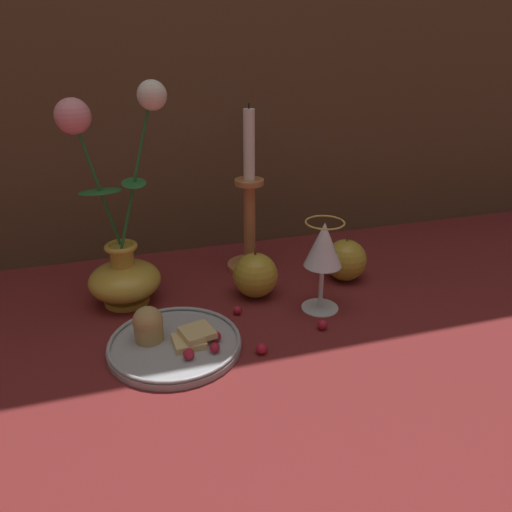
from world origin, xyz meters
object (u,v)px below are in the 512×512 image
object	(u,v)px
vase	(121,251)
candlestick	(249,216)
wine_glass	(323,248)
apple_near_glass	(255,275)
apple_beside_vase	(346,260)
plate_with_pastries	(171,340)

from	to	relation	value
vase	candlestick	xyz separation A→B (m)	(0.25, 0.07, 0.01)
wine_glass	candlestick	size ratio (longest dim) A/B	0.50
apple_near_glass	candlestick	bearing A→B (deg)	78.88
vase	candlestick	bearing A→B (deg)	15.95
vase	candlestick	size ratio (longest dim) A/B	1.16
vase	apple_beside_vase	xyz separation A→B (m)	(0.41, -0.03, -0.06)
wine_glass	apple_near_glass	world-z (taller)	wine_glass
plate_with_pastries	candlestick	xyz separation A→B (m)	(0.19, 0.24, 0.10)
candlestick	apple_near_glass	distance (m)	0.14
plate_with_pastries	apple_beside_vase	bearing A→B (deg)	20.84
vase	apple_near_glass	xyz separation A→B (m)	(0.23, -0.04, -0.06)
apple_near_glass	vase	bearing A→B (deg)	169.16
plate_with_pastries	candlestick	distance (m)	0.32
candlestick	apple_beside_vase	xyz separation A→B (m)	(0.16, -0.10, -0.07)
candlestick	apple_near_glass	world-z (taller)	candlestick
apple_beside_vase	apple_near_glass	xyz separation A→B (m)	(-0.19, -0.01, 0.00)
vase	wine_glass	size ratio (longest dim) A/B	2.33
plate_with_pastries	apple_beside_vase	distance (m)	0.38
apple_beside_vase	apple_near_glass	bearing A→B (deg)	-175.95
plate_with_pastries	apple_near_glass	xyz separation A→B (m)	(0.17, 0.12, 0.03)
apple_beside_vase	candlestick	bearing A→B (deg)	148.04
vase	plate_with_pastries	bearing A→B (deg)	-71.18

